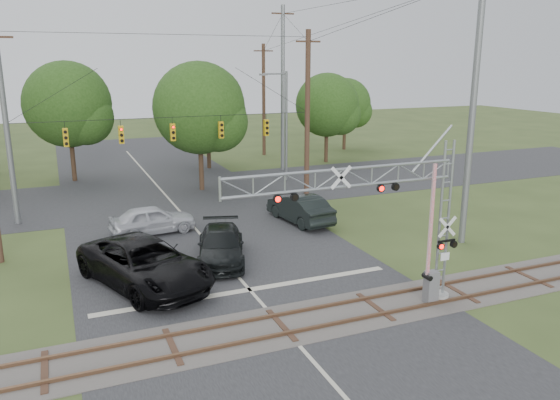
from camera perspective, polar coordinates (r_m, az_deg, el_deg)
name	(u,v)px	position (r m, az deg, el deg)	size (l,w,h in m)	color
ground	(305,352)	(18.88, 2.58, -15.62)	(160.00, 160.00, 0.00)	#394821
road_main	(219,256)	(27.42, -6.35, -5.84)	(14.00, 90.00, 0.02)	#252628
road_cross	(165,194)	(40.51, -11.95, 0.59)	(90.00, 12.00, 0.02)	#252628
railroad_track	(281,325)	(20.47, 0.15, -12.98)	(90.00, 3.20, 0.17)	#4F4944
crossing_gantry	(385,212)	(20.50, 10.91, -1.21)	(9.55, 0.83, 6.51)	gray
traffic_signal_span	(187,122)	(35.87, -9.71, 8.07)	(19.34, 0.36, 11.50)	slate
pickup_black	(145,263)	(24.25, -13.97, -6.45)	(3.30, 7.17, 1.99)	black
car_dark	(221,245)	(26.58, -6.20, -4.73)	(2.18, 5.37, 1.56)	black
sedan_silver	(153,220)	(31.37, -13.17, -2.00)	(1.89, 4.71, 1.60)	silver
suv_dark	(300,208)	(32.70, 2.09, -0.87)	(1.81, 5.19, 1.71)	black
streetlight	(284,121)	(43.62, 0.46, 8.30)	(2.31, 0.24, 8.65)	slate
utility_poles	(219,106)	(39.18, -6.42, 9.71)	(26.42, 30.54, 14.03)	#422C1E
treeline	(135,107)	(47.59, -14.95, 9.41)	(49.38, 22.29, 9.49)	#3A281A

